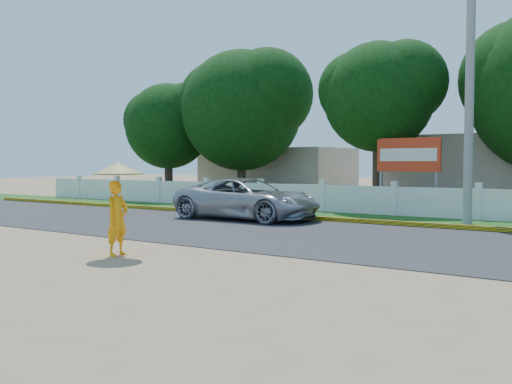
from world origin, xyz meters
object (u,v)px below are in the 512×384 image
billboard (408,159)px  utility_pole (470,87)px  monk_with_parasol (118,195)px  vehicle (247,199)px

billboard → utility_pole: bearing=-43.3°
utility_pole → monk_with_parasol: (-4.70, -10.38, -3.08)m
vehicle → billboard: bearing=-36.6°
utility_pole → vehicle: size_ratio=1.68×
monk_with_parasol → utility_pole: bearing=65.6°
monk_with_parasol → billboard: billboard is taller
utility_pole → vehicle: (-6.80, -2.56, -3.67)m
vehicle → billboard: 6.72m
monk_with_parasol → vehicle: bearing=105.0°
vehicle → monk_with_parasol: (2.10, -7.83, 0.58)m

